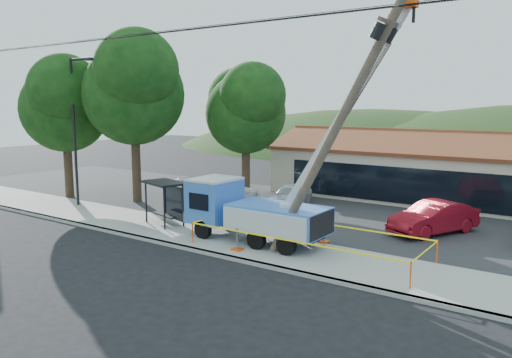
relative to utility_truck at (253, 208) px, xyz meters
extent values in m
plane|color=black|center=(0.45, -4.55, -1.66)|extent=(120.00, 120.00, 0.00)
cube|color=#AFACA4|center=(0.45, -2.45, -1.58)|extent=(60.00, 0.25, 0.15)
cube|color=#AFACA4|center=(0.45, -0.55, -1.58)|extent=(60.00, 4.00, 0.15)
cube|color=#28282B|center=(0.45, 7.45, -1.61)|extent=(60.00, 12.00, 0.10)
cube|color=beige|center=(4.45, 15.45, 0.04)|extent=(22.00, 8.00, 3.40)
cube|color=black|center=(4.45, 11.43, -0.23)|extent=(18.04, 0.08, 2.21)
cube|color=brown|center=(4.45, 13.45, 2.24)|extent=(22.50, 4.53, 1.52)
cube|color=brown|center=(4.45, 17.45, 2.24)|extent=(22.50, 4.53, 1.52)
cube|color=brown|center=(4.45, 15.45, 2.89)|extent=(22.50, 0.30, 0.25)
cylinder|color=black|center=(-13.55, 0.45, 2.84)|extent=(0.16, 0.16, 9.00)
cylinder|color=black|center=(-12.65, 0.45, 7.24)|extent=(1.80, 0.14, 0.14)
cube|color=black|center=(-11.75, 0.45, 7.19)|extent=(0.50, 0.22, 0.15)
cylinder|color=#332316|center=(-11.55, 3.45, 0.87)|extent=(0.56, 0.56, 5.06)
sphere|color=#0E350F|center=(-11.55, 3.45, 5.24)|extent=(6.30, 6.30, 6.30)
sphere|color=#0E350F|center=(-12.81, 4.29, 6.39)|extent=(5.04, 5.04, 5.04)
sphere|color=#0E350F|center=(-10.29, 2.61, 6.62)|extent=(5.04, 5.04, 5.04)
cylinder|color=#332316|center=(-16.55, 1.95, 0.54)|extent=(0.56, 0.56, 4.40)
sphere|color=#0E350F|center=(-16.55, 1.95, 4.34)|extent=(5.70, 5.70, 5.70)
sphere|color=#0E350F|center=(-17.69, 2.71, 5.34)|extent=(4.56, 4.56, 4.56)
sphere|color=#0E350F|center=(-15.41, 1.19, 5.54)|extent=(4.56, 4.56, 4.56)
cylinder|color=#332316|center=(-6.55, 8.45, 0.43)|extent=(0.56, 0.56, 4.18)
sphere|color=#0E350F|center=(-6.55, 8.45, 4.04)|extent=(5.25, 5.25, 5.25)
sphere|color=#0E350F|center=(-7.60, 9.15, 4.99)|extent=(4.20, 4.20, 4.20)
sphere|color=#0E350F|center=(-5.50, 7.75, 5.18)|extent=(4.20, 4.20, 4.20)
ellipsoid|color=#213A15|center=(-14.55, 50.45, -1.66)|extent=(78.40, 56.00, 28.00)
cylinder|color=black|center=(0.45, -1.45, 7.82)|extent=(60.00, 0.02, 0.02)
cylinder|color=black|center=(0.45, -0.95, 7.94)|extent=(60.00, 0.02, 0.02)
cylinder|color=black|center=(0.45, -0.45, 8.06)|extent=(60.00, 0.02, 0.02)
cylinder|color=black|center=(0.45, -0.05, 8.18)|extent=(60.00, 0.02, 0.02)
cylinder|color=black|center=(-2.14, -0.99, -1.09)|extent=(0.85, 0.28, 0.85)
cylinder|color=black|center=(-2.14, 0.99, -1.09)|extent=(0.85, 0.28, 0.85)
cylinder|color=black|center=(0.88, -0.99, -1.09)|extent=(0.85, 0.28, 0.85)
cylinder|color=black|center=(0.88, 0.99, -1.09)|extent=(0.85, 0.28, 0.85)
cylinder|color=black|center=(2.39, -0.99, -1.09)|extent=(0.85, 0.28, 0.85)
cylinder|color=black|center=(2.39, 0.99, -1.09)|extent=(0.85, 0.28, 0.85)
cube|color=black|center=(0.31, 0.00, -0.86)|extent=(6.23, 0.94, 0.24)
cube|color=#3E75DE|center=(-2.24, 0.00, 0.09)|extent=(1.89, 2.27, 1.98)
cube|color=silver|center=(-2.24, 0.00, 1.13)|extent=(1.89, 2.27, 0.11)
cube|color=black|center=(-3.13, 0.00, 0.23)|extent=(0.08, 1.70, 0.85)
cube|color=gray|center=(-3.23, 0.00, -0.67)|extent=(0.14, 2.17, 0.47)
cube|color=#3E75DE|center=(1.35, 0.00, -0.29)|extent=(4.34, 2.27, 1.13)
cylinder|color=silver|center=(1.82, 0.00, 0.13)|extent=(0.66, 0.66, 0.57)
cube|color=silver|center=(4.31, 0.00, 4.30)|extent=(5.19, 0.26, 7.99)
cube|color=gray|center=(4.59, 0.00, 4.53)|extent=(3.12, 0.17, 4.80)
cube|color=#F74E0D|center=(6.79, -0.19, 8.22)|extent=(0.57, 0.47, 0.47)
cube|color=#F74E0D|center=(0.31, -1.60, -1.48)|extent=(0.42, 0.42, 0.08)
cube|color=#F74E0D|center=(2.77, 1.61, -1.48)|extent=(0.42, 0.42, 0.08)
cylinder|color=#4D4032|center=(4.21, -0.79, 3.36)|extent=(5.48, 0.36, 9.90)
cube|color=#4D4032|center=(6.37, -0.79, 7.44)|extent=(0.18, 2.00, 0.18)
cylinder|color=black|center=(6.15, -0.24, 7.10)|extent=(0.61, 0.40, 0.68)
cylinder|color=black|center=(6.15, -1.35, 7.10)|extent=(0.61, 0.40, 0.68)
cylinder|color=black|center=(-6.65, -0.31, -0.45)|extent=(0.11, 0.11, 2.15)
cylinder|color=black|center=(-4.76, -0.86, -0.45)|extent=(0.11, 0.11, 2.15)
cylinder|color=black|center=(-6.35, 0.73, -0.45)|extent=(0.11, 0.11, 2.15)
cylinder|color=black|center=(-4.46, 0.17, -0.45)|extent=(0.11, 0.11, 2.15)
cube|color=black|center=(-5.55, -0.07, 0.67)|extent=(2.63, 2.03, 0.11)
cube|color=black|center=(-5.39, 0.49, -0.45)|extent=(2.07, 0.64, 1.79)
cube|color=black|center=(-5.55, -0.07, -1.03)|extent=(1.99, 0.89, 0.07)
cylinder|color=#F74E0D|center=(-2.05, -1.80, -1.03)|extent=(0.06, 0.06, 0.95)
cylinder|color=#F74E0D|center=(7.80, -1.80, -1.03)|extent=(0.06, 0.06, 0.95)
cylinder|color=#F74E0D|center=(7.80, 1.43, -1.03)|extent=(0.06, 0.06, 0.95)
cylinder|color=#F74E0D|center=(-2.05, 1.43, -1.03)|extent=(0.06, 0.06, 0.95)
cube|color=yellow|center=(2.87, -1.80, -0.61)|extent=(9.85, 0.01, 0.06)
cube|color=yellow|center=(7.80, -0.19, -0.61)|extent=(0.01, 3.23, 0.06)
cube|color=yellow|center=(2.87, 1.43, -0.61)|extent=(9.85, 0.01, 0.06)
cube|color=yellow|center=(-2.05, -0.19, -0.61)|extent=(0.01, 3.23, 0.06)
imported|color=silver|center=(-2.74, 7.84, -1.66)|extent=(2.05, 4.15, 1.36)
imported|color=maroon|center=(6.33, 6.22, -1.66)|extent=(3.58, 4.94, 1.55)
imported|color=silver|center=(-7.06, 6.27, -1.66)|extent=(5.72, 3.77, 1.54)
camera|label=1|loc=(12.76, -18.04, 4.69)|focal=35.00mm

